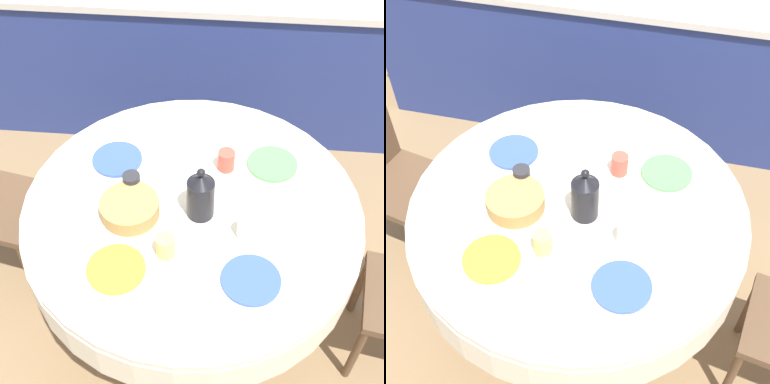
% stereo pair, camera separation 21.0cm
% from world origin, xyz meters
% --- Properties ---
extents(ground_plane, '(12.00, 12.00, 0.00)m').
position_xyz_m(ground_plane, '(0.00, 0.00, 0.00)').
color(ground_plane, '#8E704C').
extents(kitchen_counter, '(3.24, 0.64, 0.94)m').
position_xyz_m(kitchen_counter, '(0.00, 1.51, 0.47)').
color(kitchen_counter, navy).
rests_on(kitchen_counter, ground_plane).
extents(dining_table, '(1.39, 1.39, 0.76)m').
position_xyz_m(dining_table, '(0.00, 0.00, 0.64)').
color(dining_table, tan).
rests_on(dining_table, ground_plane).
extents(chair_right, '(0.47, 0.47, 0.96)m').
position_xyz_m(chair_right, '(-1.02, 0.20, 0.53)').
color(chair_right, brown).
rests_on(chair_right, ground_plane).
extents(plate_near_left, '(0.22, 0.22, 0.01)m').
position_xyz_m(plate_near_left, '(-0.25, -0.34, 0.76)').
color(plate_near_left, yellow).
rests_on(plate_near_left, dining_table).
extents(cup_near_left, '(0.07, 0.07, 0.09)m').
position_xyz_m(cup_near_left, '(-0.08, -0.25, 0.80)').
color(cup_near_left, '#DBB766').
rests_on(cup_near_left, dining_table).
extents(plate_near_right, '(0.22, 0.22, 0.01)m').
position_xyz_m(plate_near_right, '(0.24, -0.34, 0.76)').
color(plate_near_right, '#3856AD').
rests_on(plate_near_right, dining_table).
extents(cup_near_right, '(0.07, 0.07, 0.09)m').
position_xyz_m(cup_near_right, '(0.22, -0.13, 0.80)').
color(cup_near_right, white).
rests_on(cup_near_right, dining_table).
extents(plate_far_left, '(0.22, 0.22, 0.01)m').
position_xyz_m(plate_far_left, '(-0.35, 0.23, 0.76)').
color(plate_far_left, '#3856AD').
rests_on(plate_far_left, dining_table).
extents(cup_far_left, '(0.07, 0.07, 0.09)m').
position_xyz_m(cup_far_left, '(-0.25, 0.06, 0.80)').
color(cup_far_left, '#28282D').
rests_on(cup_far_left, dining_table).
extents(plate_far_right, '(0.22, 0.22, 0.01)m').
position_xyz_m(plate_far_right, '(0.33, 0.26, 0.76)').
color(plate_far_right, '#5BA85B').
rests_on(plate_far_right, dining_table).
extents(cup_far_right, '(0.07, 0.07, 0.09)m').
position_xyz_m(cup_far_right, '(0.13, 0.23, 0.80)').
color(cup_far_right, '#CC4C3D').
rests_on(cup_far_right, dining_table).
extents(coffee_carafe, '(0.11, 0.11, 0.25)m').
position_xyz_m(coffee_carafe, '(0.04, -0.04, 0.86)').
color(coffee_carafe, black).
rests_on(coffee_carafe, dining_table).
extents(bread_basket, '(0.24, 0.24, 0.07)m').
position_xyz_m(bread_basket, '(-0.24, -0.07, 0.79)').
color(bread_basket, '#AD844C').
rests_on(bread_basket, dining_table).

